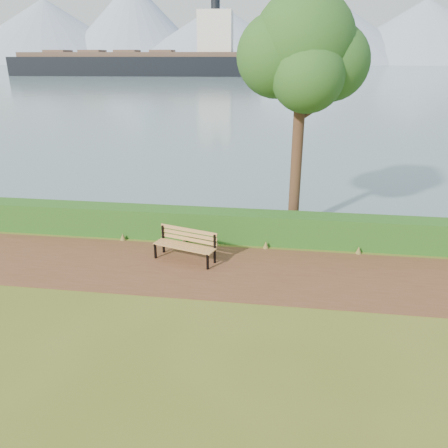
# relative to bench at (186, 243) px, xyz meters

# --- Properties ---
(ground) EXTENTS (140.00, 140.00, 0.00)m
(ground) POSITION_rel_bench_xyz_m (0.75, -0.89, -0.55)
(ground) COLOR #4B5D1A
(ground) RESTS_ON ground
(path) EXTENTS (40.00, 3.40, 0.01)m
(path) POSITION_rel_bench_xyz_m (0.75, -0.59, -0.55)
(path) COLOR #50311B
(path) RESTS_ON ground
(hedge) EXTENTS (32.00, 0.85, 1.00)m
(hedge) POSITION_rel_bench_xyz_m (0.75, 1.71, -0.05)
(hedge) COLOR #164F17
(hedge) RESTS_ON ground
(water) EXTENTS (700.00, 510.00, 0.00)m
(water) POSITION_rel_bench_xyz_m (0.75, 259.11, -0.55)
(water) COLOR slate
(water) RESTS_ON ground
(mountains) EXTENTS (585.00, 190.00, 70.00)m
(mountains) POSITION_rel_bench_xyz_m (-8.42, 405.16, 27.14)
(mountains) COLOR #8091AA
(mountains) RESTS_ON ground
(bench) EXTENTS (1.99, 1.08, 0.96)m
(bench) POSITION_rel_bench_xyz_m (0.00, 0.00, 0.00)
(bench) COLOR black
(bench) RESTS_ON ground
(tree) EXTENTS (4.18, 3.47, 8.06)m
(tree) POSITION_rel_bench_xyz_m (3.20, 3.04, 5.44)
(tree) COLOR #332014
(tree) RESTS_ON ground
(cargo_ship) EXTENTS (80.44, 16.64, 24.26)m
(cargo_ship) POSITION_rel_bench_xyz_m (-42.88, 131.67, 3.06)
(cargo_ship) COLOR black
(cargo_ship) RESTS_ON ground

